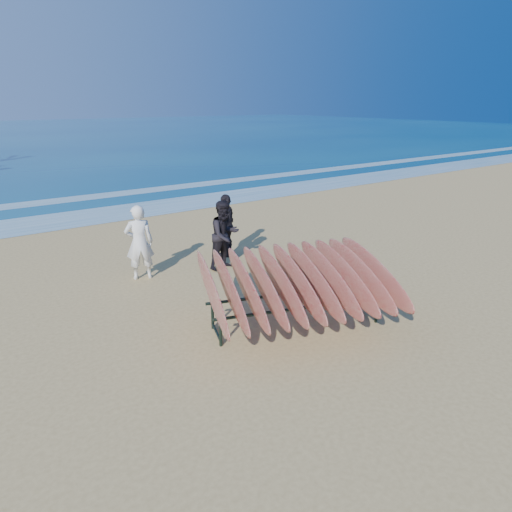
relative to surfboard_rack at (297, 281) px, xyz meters
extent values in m
plane|color=tan|center=(0.09, 0.57, -0.88)|extent=(120.00, 120.00, 0.00)
plane|color=white|center=(0.09, 10.57, -0.87)|extent=(160.00, 160.00, 0.00)
plane|color=white|center=(0.09, 14.07, -0.87)|extent=(160.00, 160.00, 0.00)
cylinder|color=black|center=(-1.51, 0.16, -0.63)|extent=(0.06, 0.06, 0.50)
cylinder|color=black|center=(1.30, -0.78, -0.63)|extent=(0.06, 0.06, 0.50)
cylinder|color=black|center=(-1.30, 0.78, -0.63)|extent=(0.06, 0.06, 0.50)
cylinder|color=black|center=(1.51, -0.16, -0.63)|extent=(0.06, 0.06, 0.50)
cylinder|color=black|center=(-0.10, -0.31, -0.38)|extent=(3.05, 1.08, 0.06)
cylinder|color=black|center=(0.10, 0.31, -0.38)|extent=(3.05, 1.08, 0.06)
cylinder|color=black|center=(-1.40, 0.47, -0.80)|extent=(0.25, 0.63, 0.04)
cylinder|color=black|center=(1.40, -0.47, -0.80)|extent=(0.25, 0.63, 0.04)
ellipsoid|color=maroon|center=(-1.47, 0.50, 0.01)|extent=(0.94, 2.61, 1.03)
ellipsoid|color=maroon|center=(-1.18, 0.40, 0.01)|extent=(0.94, 2.61, 1.03)
ellipsoid|color=maroon|center=(-0.88, 0.30, 0.01)|extent=(0.94, 2.61, 1.03)
ellipsoid|color=maroon|center=(-0.59, 0.20, 0.01)|extent=(0.94, 2.61, 1.03)
ellipsoid|color=maroon|center=(-0.29, 0.10, 0.01)|extent=(0.94, 2.61, 1.03)
ellipsoid|color=maroon|center=(0.00, 0.00, 0.01)|extent=(0.94, 2.61, 1.03)
ellipsoid|color=maroon|center=(0.29, -0.10, 0.01)|extent=(0.94, 2.61, 1.03)
ellipsoid|color=maroon|center=(0.59, -0.20, 0.01)|extent=(0.94, 2.61, 1.03)
ellipsoid|color=maroon|center=(0.88, -0.30, 0.01)|extent=(0.94, 2.61, 1.03)
ellipsoid|color=maroon|center=(1.18, -0.40, 0.01)|extent=(0.94, 2.61, 1.03)
ellipsoid|color=maroon|center=(1.47, -0.50, 0.01)|extent=(0.94, 2.61, 1.03)
imported|color=white|center=(-1.38, 3.88, -0.01)|extent=(0.73, 0.58, 1.73)
imported|color=black|center=(0.55, 3.32, -0.03)|extent=(0.90, 0.74, 1.69)
imported|color=black|center=(1.11, 4.13, -0.05)|extent=(1.00, 0.94, 1.65)
camera|label=1|loc=(-4.97, -5.70, 3.05)|focal=32.00mm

